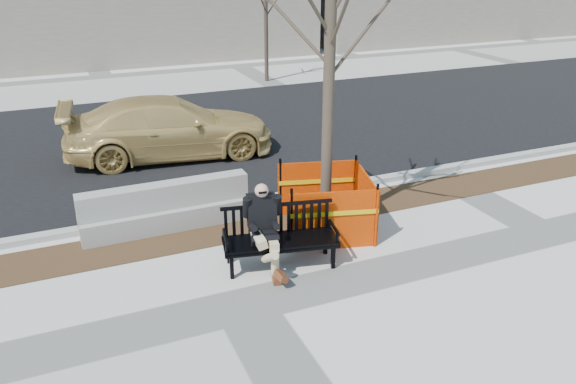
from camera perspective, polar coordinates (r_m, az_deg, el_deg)
name	(u,v)px	position (r m, az deg, el deg)	size (l,w,h in m)	color
ground	(244,305)	(9.11, -4.42, -11.12)	(120.00, 120.00, 0.00)	beige
mulch_strip	(200,234)	(11.27, -8.76, -4.14)	(40.00, 1.20, 0.02)	#47301C
asphalt_street	(143,142)	(16.93, -14.23, 4.83)	(60.00, 10.40, 0.01)	black
curb	(188,212)	(12.08, -9.94, -1.99)	(60.00, 0.25, 0.12)	#9E9B93
bench	(280,265)	(10.11, -0.75, -7.28)	(2.01, 0.72, 1.07)	black
seated_man	(264,265)	(10.12, -2.40, -7.28)	(0.64, 1.06, 1.49)	black
tree_fence	(325,230)	(11.34, 3.67, -3.75)	(2.49, 2.49, 6.22)	#FF4800
sedan	(172,156)	(15.64, -11.45, 3.56)	(2.19, 5.38, 1.56)	tan
jersey_barrier_left	(168,227)	(11.66, -11.85, -3.43)	(3.29, 0.66, 0.94)	gray
far_tree_right	(267,81)	(24.36, -2.12, 10.99)	(1.84, 1.84, 4.96)	#403229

